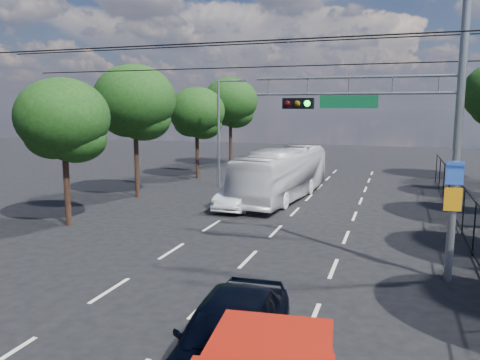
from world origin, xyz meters
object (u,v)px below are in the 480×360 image
at_px(white_van, 239,195).
at_px(white_bus, 282,174).
at_px(navy_hatchback, 229,336).
at_px(signal_mast, 415,110).

bearing_deg(white_van, white_bus, 65.86).
bearing_deg(white_bus, navy_hatchback, -73.98).
relative_size(signal_mast, white_van, 2.17).
bearing_deg(navy_hatchback, signal_mast, 60.15).
relative_size(navy_hatchback, white_van, 1.10).
height_order(navy_hatchback, white_van, navy_hatchback).
height_order(signal_mast, navy_hatchback, signal_mast).
bearing_deg(signal_mast, navy_hatchback, -116.42).
bearing_deg(signal_mast, white_bus, 120.86).
relative_size(signal_mast, white_bus, 0.90).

